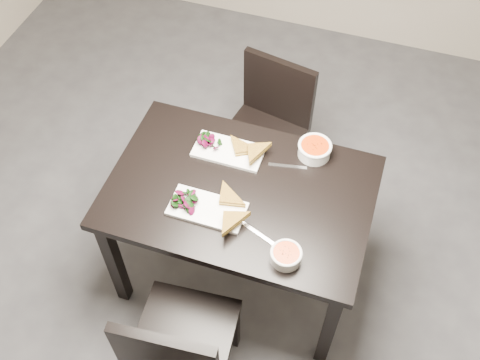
{
  "coord_description": "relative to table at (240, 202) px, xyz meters",
  "views": [
    {
      "loc": [
        0.31,
        -1.16,
        2.8
      ],
      "look_at": [
        -0.16,
        0.27,
        0.82
      ],
      "focal_mm": 42.09,
      "sensor_mm": 36.0,
      "label": 1
    }
  ],
  "objects": [
    {
      "name": "table",
      "position": [
        0.0,
        0.0,
        0.0
      ],
      "size": [
        1.2,
        0.8,
        0.75
      ],
      "color": "black",
      "rests_on": "ground"
    },
    {
      "name": "soup_bowl_near",
      "position": [
        0.29,
        -0.28,
        0.13
      ],
      "size": [
        0.13,
        0.13,
        0.06
      ],
      "color": "white",
      "rests_on": "table"
    },
    {
      "name": "chair_near",
      "position": [
        -0.05,
        -0.68,
        -0.17
      ],
      "size": [
        0.45,
        0.45,
        0.85
      ],
      "rotation": [
        0.0,
        0.0,
        0.08
      ],
      "color": "black",
      "rests_on": "ground"
    },
    {
      "name": "cutlery_far",
      "position": [
        0.17,
        0.2,
        0.1
      ],
      "size": [
        0.18,
        0.05,
        0.0
      ],
      "primitive_type": "cube",
      "rotation": [
        0.0,
        0.0,
        0.19
      ],
      "color": "silver",
      "rests_on": "table"
    },
    {
      "name": "plate_far",
      "position": [
        -0.12,
        0.19,
        0.11
      ],
      "size": [
        0.33,
        0.17,
        0.02
      ],
      "primitive_type": "cube",
      "color": "white",
      "rests_on": "table"
    },
    {
      "name": "sandwich_near",
      "position": [
        -0.04,
        -0.14,
        0.14
      ],
      "size": [
        0.19,
        0.16,
        0.05
      ],
      "primitive_type": null,
      "rotation": [
        0.0,
        0.0,
        0.19
      ],
      "color": "#AC7F24",
      "rests_on": "plate_near"
    },
    {
      "name": "ground",
      "position": [
        0.16,
        -0.27,
        -0.65
      ],
      "size": [
        5.0,
        5.0,
        0.0
      ],
      "primitive_type": "plane",
      "color": "#47474C",
      "rests_on": "ground"
    },
    {
      "name": "salad_near",
      "position": [
        -0.2,
        -0.15,
        0.14
      ],
      "size": [
        0.11,
        0.09,
        0.05
      ],
      "primitive_type": null,
      "color": "black",
      "rests_on": "plate_near"
    },
    {
      "name": "chair_far",
      "position": [
        -0.06,
        0.68,
        -0.17
      ],
      "size": [
        0.49,
        0.49,
        0.85
      ],
      "rotation": [
        0.0,
        0.0,
        -0.19
      ],
      "color": "black",
      "rests_on": "ground"
    },
    {
      "name": "salad_far",
      "position": [
        -0.22,
        0.19,
        0.14
      ],
      "size": [
        0.1,
        0.09,
        0.05
      ],
      "primitive_type": null,
      "color": "black",
      "rests_on": "plate_far"
    },
    {
      "name": "sandwich_far",
      "position": [
        -0.06,
        0.18,
        0.14
      ],
      "size": [
        0.21,
        0.19,
        0.05
      ],
      "primitive_type": null,
      "rotation": [
        0.0,
        0.0,
        0.52
      ],
      "color": "#AC7F24",
      "rests_on": "plate_far"
    },
    {
      "name": "cutlery_near",
      "position": [
        0.14,
        -0.2,
        0.1
      ],
      "size": [
        0.17,
        0.08,
        0.0
      ],
      "primitive_type": "cube",
      "rotation": [
        0.0,
        0.0,
        -0.37
      ],
      "color": "silver",
      "rests_on": "table"
    },
    {
      "name": "plate_near",
      "position": [
        -0.1,
        -0.15,
        0.11
      ],
      "size": [
        0.34,
        0.17,
        0.02
      ],
      "primitive_type": "cube",
      "color": "white",
      "rests_on": "table"
    },
    {
      "name": "soup_bowl_far",
      "position": [
        0.27,
        0.31,
        0.14
      ],
      "size": [
        0.16,
        0.16,
        0.07
      ],
      "color": "white",
      "rests_on": "table"
    },
    {
      "name": "room_shell",
      "position": [
        0.16,
        -0.27,
        1.18
      ],
      "size": [
        5.02,
        5.02,
        2.81
      ],
      "color": "beige",
      "rests_on": "ground"
    }
  ]
}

